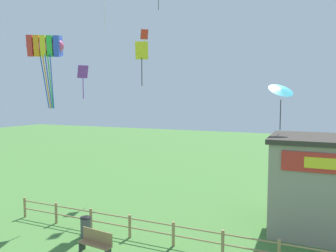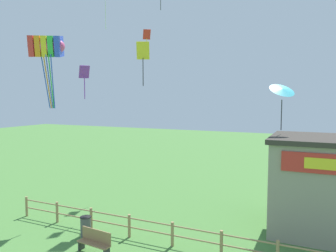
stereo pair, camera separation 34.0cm
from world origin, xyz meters
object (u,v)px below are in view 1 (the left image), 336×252
Objects in this scene: kite_yellow_diamond at (142,55)px; kite_cyan_delta at (281,90)px; trash_bin at (86,227)px; kite_rainbow_parafoil at (45,46)px; park_bench_near_fence at (96,242)px; kite_red_diamond at (144,38)px; kite_purple_streamer at (83,76)px.

kite_cyan_delta is (8.13, 0.45, -2.24)m from kite_yellow_diamond.
kite_rainbow_parafoil is at bearing 169.40° from trash_bin.
kite_yellow_diamond is 8.45m from kite_cyan_delta.
kite_rainbow_parafoil reaches higher than park_bench_near_fence.
kite_red_diamond reaches higher than kite_cyan_delta.
kite_rainbow_parafoil is (-4.23, 1.76, 8.89)m from park_bench_near_fence.
park_bench_near_fence is 0.44× the size of kite_rainbow_parafoil.
kite_purple_streamer is 11.37m from kite_cyan_delta.
park_bench_near_fence is at bearing -79.25° from kite_yellow_diamond.
kite_cyan_delta is (8.38, 5.86, 6.69)m from trash_bin.
kite_rainbow_parafoil reaches higher than kite_cyan_delta.
kite_cyan_delta is (6.87, 7.11, 6.66)m from park_bench_near_fence.
kite_cyan_delta is at bearing 12.29° from kite_purple_streamer.
park_bench_near_fence is 0.84× the size of kite_purple_streamer.
park_bench_near_fence is 16.35m from kite_red_diamond.
trash_bin is 12.22m from kite_cyan_delta.
park_bench_near_fence is at bearing -72.37° from kite_red_diamond.
kite_yellow_diamond is 1.05× the size of kite_cyan_delta.
kite_purple_streamer is (-4.21, 4.70, 7.58)m from park_bench_near_fence.
park_bench_near_fence is 11.18m from kite_yellow_diamond.
trash_bin is 0.38× the size of kite_cyan_delta.
kite_purple_streamer is (-0.51, -6.93, -3.31)m from kite_red_diamond.
kite_yellow_diamond reaches higher than kite_cyan_delta.
kite_yellow_diamond is at bearing -176.80° from kite_cyan_delta.
kite_cyan_delta is (10.57, -4.52, -4.23)m from kite_red_diamond.
kite_cyan_delta reaches higher than park_bench_near_fence.
kite_rainbow_parafoil is at bearing -93.10° from kite_red_diamond.
trash_bin is at bearing -145.02° from kite_cyan_delta.
kite_red_diamond is 1.10× the size of kite_purple_streamer.
kite_yellow_diamond is at bearing -63.95° from kite_red_diamond.
kite_red_diamond is at bearing 107.63° from park_bench_near_fence.
trash_bin is 0.49× the size of kite_purple_streamer.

